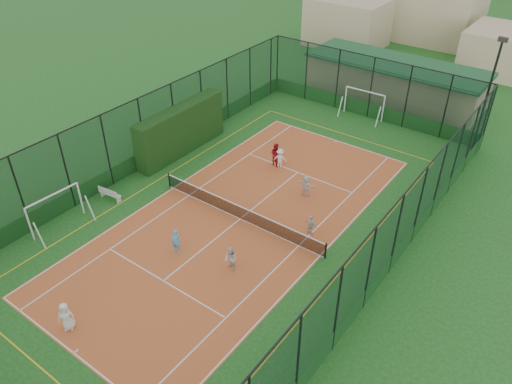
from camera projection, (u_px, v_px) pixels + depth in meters
ground at (240, 219)px, 29.68m from camera, size 300.00×300.00×0.00m
court_slab at (240, 219)px, 29.68m from camera, size 11.17×23.97×0.01m
tennis_net at (240, 212)px, 29.38m from camera, size 11.67×0.12×1.06m
perimeter_fence at (239, 184)px, 28.26m from camera, size 18.12×34.12×5.00m
floodlight_ne at (487, 97)px, 34.13m from camera, size 0.60×0.26×8.25m
clubhouse at (395, 80)px, 43.34m from camera, size 15.20×7.20×3.15m
hedge_left at (181, 130)px, 35.32m from camera, size 1.18×7.85×3.43m
white_bench at (110, 193)px, 31.12m from camera, size 1.58×0.60×0.87m
futsal_goal_near at (56, 211)px, 28.54m from camera, size 3.43×1.18×2.18m
futsal_goal_far at (364, 104)px, 40.34m from camera, size 3.45×1.09×2.21m
child_near_left at (66, 317)px, 22.51m from camera, size 0.89×0.86×1.54m
child_near_mid at (176, 241)px, 26.87m from camera, size 0.61×0.48×1.46m
child_near_right at (231, 259)px, 25.72m from camera, size 0.85×0.75×1.46m
child_far_left at (280, 158)px, 34.08m from camera, size 1.04×0.84×1.41m
child_far_right at (311, 225)px, 28.21m from camera, size 0.77×0.41×1.25m
child_far_back at (306, 186)px, 31.33m from camera, size 1.32×0.46×1.41m
coach at (276, 154)px, 34.27m from camera, size 0.91×0.77×1.66m
tennis_balls at (251, 209)px, 30.46m from camera, size 5.13×1.37×0.07m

